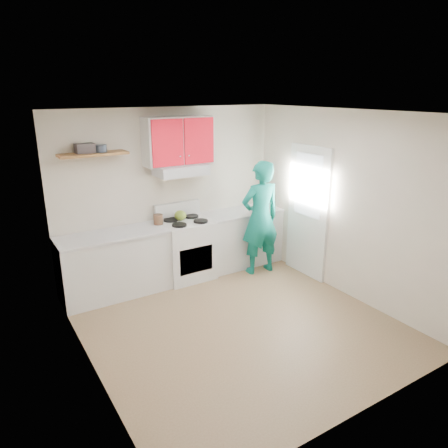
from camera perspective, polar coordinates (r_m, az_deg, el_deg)
floor at (r=5.51m, az=1.75°, el=-13.23°), size 3.80×3.80×0.00m
ceiling at (r=4.73m, az=2.06°, el=14.87°), size 3.60×3.80×0.04m
back_wall at (r=6.57m, az=-7.38°, el=4.09°), size 3.60×0.04×2.60m
front_wall at (r=3.66m, az=18.83°, el=-8.12°), size 3.60×0.04×2.60m
left_wall at (r=4.29m, az=-18.56°, el=-4.22°), size 0.04×3.80×2.60m
right_wall at (r=6.12m, az=16.06°, el=2.51°), size 0.04×3.80×2.60m
door at (r=6.64m, az=11.28°, el=1.58°), size 0.05×0.85×2.05m
door_glass at (r=6.52m, az=11.33°, el=5.14°), size 0.01×0.55×0.95m
counter_left at (r=6.22m, az=-14.64°, el=-5.41°), size 1.52×0.60×0.90m
counter_right at (r=7.10m, az=2.29°, el=-1.88°), size 1.32×0.60×0.90m
stove at (r=6.58m, az=-5.11°, el=-3.47°), size 0.76×0.65×0.92m
range_hood at (r=6.34m, az=-5.85°, el=7.29°), size 0.76×0.44×0.15m
upper_cabinets at (r=6.32m, az=-6.20°, el=11.15°), size 1.02×0.33×0.70m
shelf at (r=5.92m, az=-17.31°, el=9.03°), size 0.90×0.30×0.04m
books at (r=5.92m, az=-18.35°, el=9.72°), size 0.25×0.18×0.13m
tin at (r=5.94m, az=-16.37°, el=9.80°), size 0.20×0.20×0.10m
kettle at (r=6.47m, az=-5.94°, el=1.17°), size 0.19×0.19×0.16m
crock at (r=6.33m, az=-8.90°, el=0.53°), size 0.17×0.17×0.17m
cutting_board at (r=6.78m, az=-0.24°, el=1.25°), size 0.35×0.29×0.02m
silicone_mat at (r=7.05m, az=4.49°, el=1.80°), size 0.35×0.32×0.01m
person at (r=6.64m, az=4.93°, el=0.82°), size 0.70×0.49×1.82m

